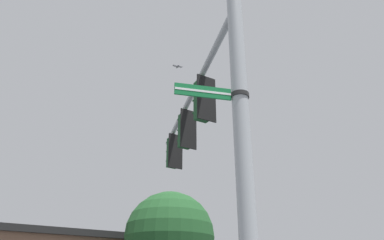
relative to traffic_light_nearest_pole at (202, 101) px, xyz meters
The scene contains 8 objects.
signal_pole 3.59m from the traffic_light_nearest_pole, 108.00° to the right, with size 0.29×0.29×7.77m, color #ADB2B7.
mast_arm 1.52m from the traffic_light_nearest_pole, 71.57° to the left, with size 0.15×0.15×7.65m, color #ADB2B7.
traffic_light_nearest_pole is the anchor object (origin of this frame).
traffic_light_mid_inner 1.99m from the traffic_light_nearest_pole, 71.85° to the left, with size 0.54×0.49×1.31m.
traffic_light_mid_outer 3.97m from the traffic_light_nearest_pole, 71.85° to the left, with size 0.54×0.49×1.31m.
street_name_sign 2.80m from the traffic_light_nearest_pole, 114.74° to the right, with size 1.30×0.55×0.22m.
bird_flying 5.60m from the traffic_light_nearest_pole, 69.64° to the left, with size 0.42×0.26×0.09m.
tree_by_storefront 8.95m from the traffic_light_nearest_pole, 66.67° to the left, with size 3.95×3.95×6.18m.
Camera 1 is at (-3.77, -4.51, 2.13)m, focal length 34.72 mm.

